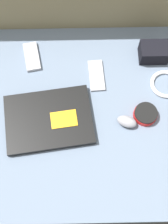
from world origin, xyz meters
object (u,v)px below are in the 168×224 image
object	(u,v)px
computer_mouse	(127,122)
phone_silver	(96,75)
speaker_puck	(145,114)
camera_pouch	(154,52)
laptop	(49,120)
phone_black	(32,57)

from	to	relation	value
computer_mouse	phone_silver	bearing A→B (deg)	138.23
speaker_puck	camera_pouch	bearing A→B (deg)	78.18
speaker_puck	camera_pouch	size ratio (longest dim) A/B	0.78
laptop	phone_silver	distance (m)	0.24
speaker_puck	phone_black	world-z (taller)	speaker_puck
laptop	speaker_puck	world-z (taller)	speaker_puck
speaker_puck	phone_black	xyz separation A→B (m)	(-0.41, 0.24, -0.01)
computer_mouse	camera_pouch	world-z (taller)	camera_pouch
laptop	camera_pouch	distance (m)	0.46
laptop	phone_black	bearing A→B (deg)	97.90
laptop	speaker_puck	bearing A→B (deg)	-5.17
laptop	speaker_puck	size ratio (longest dim) A/B	3.90
computer_mouse	phone_silver	xyz separation A→B (m)	(-0.10, 0.19, -0.01)
laptop	computer_mouse	world-z (taller)	computer_mouse
laptop	computer_mouse	distance (m)	0.27
computer_mouse	phone_black	xyz separation A→B (m)	(-0.34, 0.27, -0.01)
speaker_puck	phone_silver	world-z (taller)	speaker_puck
speaker_puck	camera_pouch	world-z (taller)	camera_pouch
phone_silver	laptop	bearing A→B (deg)	-138.52
phone_black	phone_silver	bearing A→B (deg)	-29.96
phone_black	camera_pouch	world-z (taller)	camera_pouch
laptop	speaker_puck	xyz separation A→B (m)	(0.34, 0.01, 0.00)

